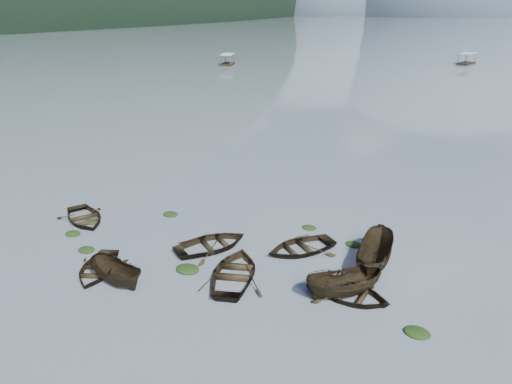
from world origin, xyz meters
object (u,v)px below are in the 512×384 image
at_px(pontoon_left, 228,65).
at_px(pontoon_centre, 466,64).
at_px(rowboat_3, 235,277).
at_px(rowboat_0, 98,272).

height_order(pontoon_left, pontoon_centre, pontoon_centre).
xyz_separation_m(rowboat_3, pontoon_left, (-48.04, 82.10, 0.00)).
relative_size(rowboat_0, rowboat_3, 0.80).
bearing_deg(rowboat_3, pontoon_left, -77.86).
xyz_separation_m(rowboat_0, rowboat_3, (6.98, 2.89, 0.00)).
bearing_deg(pontoon_left, rowboat_0, -84.38).
bearing_deg(pontoon_centre, rowboat_0, -80.97).
height_order(rowboat_0, pontoon_left, pontoon_left).
bearing_deg(rowboat_0, pontoon_left, 92.56).
relative_size(pontoon_left, pontoon_centre, 0.98).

